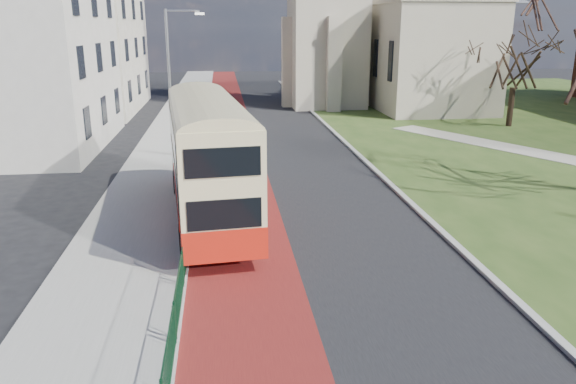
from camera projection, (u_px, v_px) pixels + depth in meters
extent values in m
plane|color=black|center=(289.00, 298.00, 15.57)|extent=(160.00, 160.00, 0.00)
cube|color=black|center=(275.00, 147.00, 34.78)|extent=(9.00, 120.00, 0.01)
cube|color=#591414|center=(231.00, 148.00, 34.47)|extent=(3.40, 120.00, 0.01)
cube|color=gray|center=(168.00, 149.00, 34.03)|extent=(4.00, 120.00, 0.12)
cube|color=#999993|center=(202.00, 148.00, 34.25)|extent=(0.25, 120.00, 0.13)
cube|color=#999993|center=(341.00, 139.00, 37.18)|extent=(0.25, 80.00, 0.13)
cylinder|color=#0D3920|center=(187.00, 218.00, 18.73)|extent=(0.04, 24.00, 0.04)
cylinder|color=#0D3920|center=(189.00, 244.00, 19.01)|extent=(0.04, 24.00, 0.04)
cube|color=#A19783|center=(416.00, 56.00, 52.32)|extent=(9.00, 18.00, 9.00)
cube|color=beige|center=(10.00, 43.00, 33.16)|extent=(10.00, 14.00, 12.50)
cube|color=#B6AD9A|center=(77.00, 47.00, 48.60)|extent=(10.00, 16.00, 11.00)
cylinder|color=gray|center=(170.00, 85.00, 31.03)|extent=(0.16, 0.16, 8.00)
cylinder|color=gray|center=(183.00, 11.00, 30.02)|extent=(1.80, 0.10, 0.10)
cube|color=silver|center=(200.00, 14.00, 30.16)|extent=(0.50, 0.18, 0.12)
cube|color=#B31D10|center=(210.00, 194.00, 21.63)|extent=(3.66, 11.19, 1.00)
cube|color=beige|center=(207.00, 145.00, 21.07)|extent=(3.63, 11.13, 2.90)
cube|color=black|center=(175.00, 168.00, 21.35)|extent=(0.98, 8.97, 0.95)
cube|color=black|center=(240.00, 164.00, 21.87)|extent=(0.98, 8.97, 0.95)
cube|color=black|center=(173.00, 130.00, 20.64)|extent=(1.07, 9.84, 0.90)
cube|color=black|center=(240.00, 127.00, 21.16)|extent=(1.07, 9.84, 0.90)
cube|color=black|center=(199.00, 140.00, 26.44)|extent=(2.24, 0.31, 1.05)
cube|color=black|center=(197.00, 108.00, 26.01)|extent=(2.24, 0.31, 0.90)
cube|color=orange|center=(197.00, 96.00, 25.85)|extent=(1.78, 0.28, 0.30)
cylinder|color=black|center=(177.00, 183.00, 25.02)|extent=(0.40, 1.06, 1.04)
cylinder|color=black|center=(228.00, 180.00, 25.50)|extent=(0.40, 1.06, 1.04)
cylinder|color=black|center=(184.00, 239.00, 18.45)|extent=(0.40, 1.06, 1.04)
cylinder|color=black|center=(253.00, 234.00, 18.93)|extent=(0.40, 1.06, 1.04)
cylinder|color=black|center=(511.00, 107.00, 41.60)|extent=(0.46, 0.46, 2.85)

